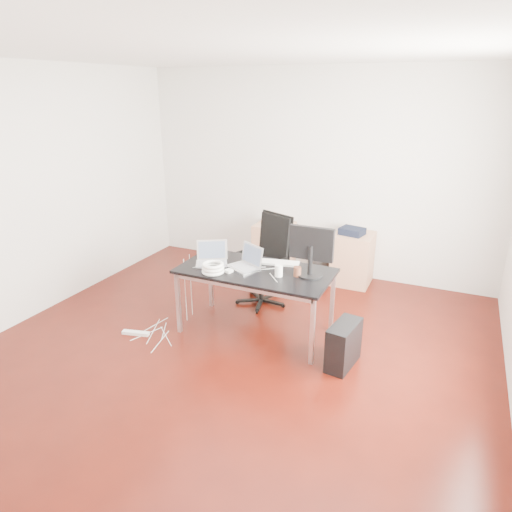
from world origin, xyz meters
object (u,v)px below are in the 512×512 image
at_px(office_chair, 267,255).
at_px(filing_cabinet_right, 353,259).
at_px(desk, 255,274).
at_px(filing_cabinet_left, 274,247).
at_px(pc_tower, 344,345).

bearing_deg(office_chair, filing_cabinet_right, 71.93).
bearing_deg(desk, filing_cabinet_left, 105.89).
bearing_deg(pc_tower, filing_cabinet_left, 135.70).
distance_m(filing_cabinet_left, pc_tower, 2.53).
distance_m(desk, filing_cabinet_left, 1.86).
bearing_deg(desk, office_chair, 104.29).
xyz_separation_m(desk, filing_cabinet_right, (0.64, 1.76, -0.33)).
bearing_deg(filing_cabinet_right, pc_tower, -79.04).
distance_m(office_chair, filing_cabinet_left, 1.08).
bearing_deg(office_chair, desk, -53.78).
height_order(desk, pc_tower, desk).
relative_size(desk, pc_tower, 3.56).
height_order(desk, filing_cabinet_right, desk).
relative_size(filing_cabinet_left, pc_tower, 1.56).
relative_size(office_chair, filing_cabinet_right, 1.54).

